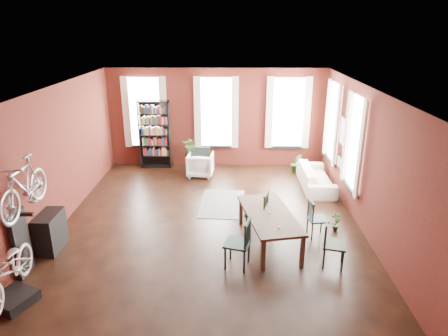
{
  "coord_description": "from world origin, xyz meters",
  "views": [
    {
      "loc": [
        0.51,
        -8.21,
        4.49
      ],
      "look_at": [
        0.32,
        0.6,
        1.3
      ],
      "focal_mm": 32.0,
      "sensor_mm": 36.0,
      "label": 1
    }
  ],
  "objects_px": {
    "dining_chair_c": "(334,245)",
    "console_table": "(50,232)",
    "dining_table": "(269,228)",
    "cream_sofa": "(316,174)",
    "white_armchair": "(200,164)",
    "dining_chair_a": "(237,243)",
    "bike_trainer": "(14,299)",
    "bicycle_floor": "(5,249)",
    "dining_chair_b": "(257,213)",
    "bookshelf": "(155,134)",
    "dining_chair_d": "(317,219)",
    "plant_stand": "(192,162)"
  },
  "relations": [
    {
      "from": "dining_chair_c",
      "to": "console_table",
      "type": "bearing_deg",
      "value": 98.91
    },
    {
      "from": "dining_table",
      "to": "cream_sofa",
      "type": "bearing_deg",
      "value": 51.0
    },
    {
      "from": "dining_table",
      "to": "white_armchair",
      "type": "height_order",
      "value": "white_armchair"
    },
    {
      "from": "dining_chair_a",
      "to": "bike_trainer",
      "type": "xyz_separation_m",
      "value": [
        -3.8,
        -1.21,
        -0.41
      ]
    },
    {
      "from": "cream_sofa",
      "to": "bicycle_floor",
      "type": "height_order",
      "value": "bicycle_floor"
    },
    {
      "from": "dining_chair_b",
      "to": "bookshelf",
      "type": "distance_m",
      "value": 5.44
    },
    {
      "from": "dining_chair_d",
      "to": "plant_stand",
      "type": "bearing_deg",
      "value": 29.03
    },
    {
      "from": "bookshelf",
      "to": "console_table",
      "type": "relative_size",
      "value": 2.75
    },
    {
      "from": "dining_chair_b",
      "to": "dining_table",
      "type": "bearing_deg",
      "value": 44.77
    },
    {
      "from": "dining_table",
      "to": "dining_chair_b",
      "type": "relative_size",
      "value": 2.06
    },
    {
      "from": "dining_chair_d",
      "to": "white_armchair",
      "type": "height_order",
      "value": "dining_chair_d"
    },
    {
      "from": "dining_chair_a",
      "to": "cream_sofa",
      "type": "bearing_deg",
      "value": 165.83
    },
    {
      "from": "bookshelf",
      "to": "cream_sofa",
      "type": "bearing_deg",
      "value": -18.95
    },
    {
      "from": "dining_chair_d",
      "to": "bicycle_floor",
      "type": "height_order",
      "value": "bicycle_floor"
    },
    {
      "from": "dining_chair_d",
      "to": "bike_trainer",
      "type": "bearing_deg",
      "value": 104.77
    },
    {
      "from": "dining_chair_c",
      "to": "cream_sofa",
      "type": "xyz_separation_m",
      "value": [
        0.44,
        4.01,
        -0.06
      ]
    },
    {
      "from": "dining_chair_d",
      "to": "console_table",
      "type": "xyz_separation_m",
      "value": [
        -5.69,
        -0.63,
        -0.03
      ]
    },
    {
      "from": "white_armchair",
      "to": "plant_stand",
      "type": "height_order",
      "value": "white_armchair"
    },
    {
      "from": "dining_table",
      "to": "bookshelf",
      "type": "relative_size",
      "value": 0.94
    },
    {
      "from": "dining_chair_d",
      "to": "plant_stand",
      "type": "distance_m",
      "value": 5.21
    },
    {
      "from": "white_armchair",
      "to": "bicycle_floor",
      "type": "relative_size",
      "value": 0.45
    },
    {
      "from": "bicycle_floor",
      "to": "white_armchair",
      "type": "bearing_deg",
      "value": 61.05
    },
    {
      "from": "dining_chair_c",
      "to": "cream_sofa",
      "type": "distance_m",
      "value": 4.04
    },
    {
      "from": "white_armchair",
      "to": "dining_chair_a",
      "type": "bearing_deg",
      "value": 106.68
    },
    {
      "from": "bicycle_floor",
      "to": "bookshelf",
      "type": "bearing_deg",
      "value": 75.26
    },
    {
      "from": "cream_sofa",
      "to": "bicycle_floor",
      "type": "relative_size",
      "value": 1.18
    },
    {
      "from": "bookshelf",
      "to": "white_armchair",
      "type": "height_order",
      "value": "bookshelf"
    },
    {
      "from": "cream_sofa",
      "to": "plant_stand",
      "type": "bearing_deg",
      "value": 71.31
    },
    {
      "from": "dining_chair_a",
      "to": "bicycle_floor",
      "type": "relative_size",
      "value": 0.57
    },
    {
      "from": "dining_chair_a",
      "to": "bicycle_floor",
      "type": "distance_m",
      "value": 4.01
    },
    {
      "from": "cream_sofa",
      "to": "bicycle_floor",
      "type": "xyz_separation_m",
      "value": [
        -6.11,
        -5.26,
        0.66
      ]
    },
    {
      "from": "bicycle_floor",
      "to": "dining_chair_c",
      "type": "bearing_deg",
      "value": 7.13
    },
    {
      "from": "dining_chair_d",
      "to": "dining_chair_b",
      "type": "bearing_deg",
      "value": 76.24
    },
    {
      "from": "dining_chair_b",
      "to": "dining_chair_d",
      "type": "xyz_separation_m",
      "value": [
        1.34,
        -0.12,
        -0.07
      ]
    },
    {
      "from": "plant_stand",
      "to": "bicycle_floor",
      "type": "relative_size",
      "value": 0.34
    },
    {
      "from": "dining_chair_a",
      "to": "dining_chair_c",
      "type": "bearing_deg",
      "value": 107.22
    },
    {
      "from": "plant_stand",
      "to": "white_armchair",
      "type": "bearing_deg",
      "value": -52.14
    },
    {
      "from": "dining_chair_d",
      "to": "cream_sofa",
      "type": "distance_m",
      "value": 2.92
    },
    {
      "from": "dining_chair_a",
      "to": "dining_chair_d",
      "type": "xyz_separation_m",
      "value": [
        1.79,
        1.2,
        -0.07
      ]
    },
    {
      "from": "dining_table",
      "to": "dining_chair_c",
      "type": "relative_size",
      "value": 2.23
    },
    {
      "from": "dining_table",
      "to": "bicycle_floor",
      "type": "relative_size",
      "value": 1.17
    },
    {
      "from": "cream_sofa",
      "to": "bicycle_floor",
      "type": "distance_m",
      "value": 8.09
    },
    {
      "from": "dining_chair_d",
      "to": "plant_stand",
      "type": "height_order",
      "value": "dining_chair_d"
    },
    {
      "from": "white_armchair",
      "to": "dining_chair_b",
      "type": "bearing_deg",
      "value": 117.3
    },
    {
      "from": "white_armchair",
      "to": "plant_stand",
      "type": "bearing_deg",
      "value": -47.96
    },
    {
      "from": "dining_chair_b",
      "to": "bicycle_floor",
      "type": "relative_size",
      "value": 0.57
    },
    {
      "from": "plant_stand",
      "to": "bookshelf",
      "type": "bearing_deg",
      "value": 160.25
    },
    {
      "from": "bike_trainer",
      "to": "dining_chair_c",
      "type": "bearing_deg",
      "value": 12.58
    },
    {
      "from": "white_armchair",
      "to": "bike_trainer",
      "type": "xyz_separation_m",
      "value": [
        -2.7,
        -6.16,
        -0.31
      ]
    },
    {
      "from": "dining_chair_c",
      "to": "bike_trainer",
      "type": "distance_m",
      "value": 5.83
    }
  ]
}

